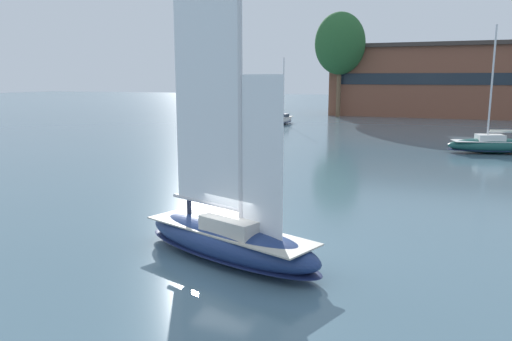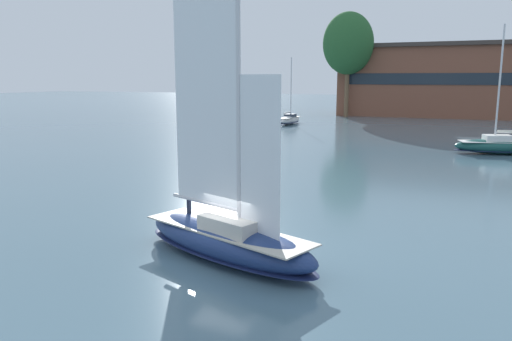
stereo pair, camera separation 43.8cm
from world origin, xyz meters
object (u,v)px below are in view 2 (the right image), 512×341
tree_shore_left (348,44)px  sailboat_moored_far_slip (502,145)px  sailboat_moored_near_marina (289,119)px  sailboat_main (227,235)px

tree_shore_left → sailboat_moored_far_slip: bearing=-59.2°
sailboat_moored_near_marina → sailboat_moored_far_slip: (29.03, -22.09, 0.12)m
sailboat_moored_near_marina → sailboat_moored_far_slip: 36.48m
sailboat_moored_near_marina → sailboat_main: bearing=-73.2°
tree_shore_left → sailboat_moored_far_slip: 49.21m
sailboat_main → sailboat_moored_far_slip: sailboat_main is taller
tree_shore_left → sailboat_moored_far_slip: (24.34, -40.89, -12.53)m
sailboat_moored_near_marina → tree_shore_left: bearing=76.0°
sailboat_main → sailboat_moored_far_slip: size_ratio=1.02×
sailboat_main → tree_shore_left: bearing=99.4°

